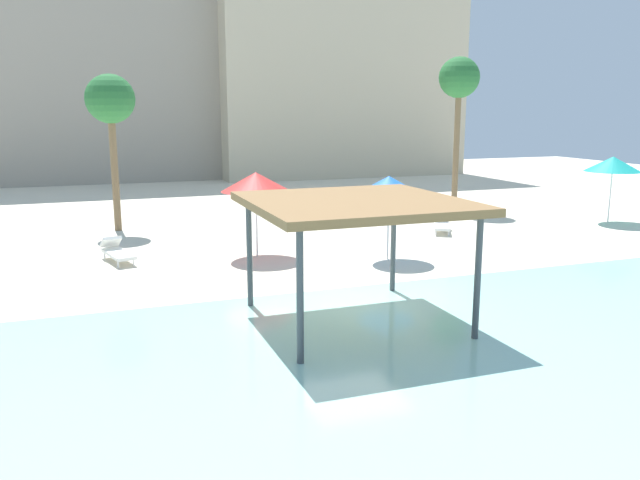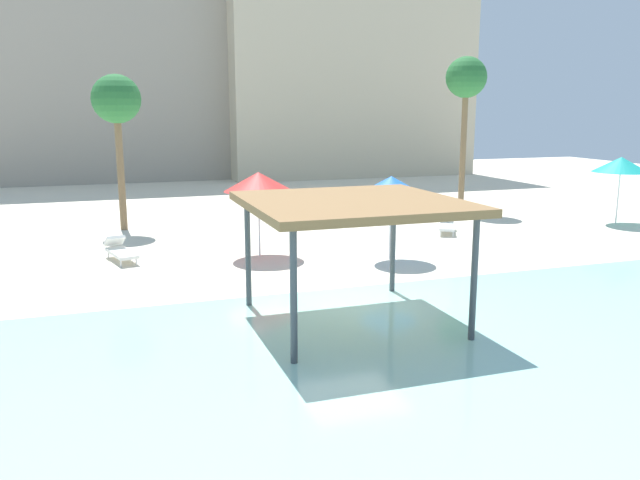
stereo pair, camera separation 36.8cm
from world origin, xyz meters
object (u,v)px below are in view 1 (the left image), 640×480
(shade_pavilion, at_px, (355,207))
(palm_tree_0, at_px, (459,82))
(beach_umbrella_blue_3, at_px, (389,184))
(beach_umbrella_red_2, at_px, (256,182))
(lounge_chair_1, at_px, (442,223))
(lounge_chair_2, at_px, (117,251))
(palm_tree_1, at_px, (110,103))
(beach_umbrella_teal_1, at_px, (613,164))

(shade_pavilion, distance_m, palm_tree_0, 18.00)
(beach_umbrella_blue_3, height_order, palm_tree_0, palm_tree_0)
(palm_tree_0, bearing_deg, beach_umbrella_red_2, -150.88)
(lounge_chair_1, bearing_deg, palm_tree_0, 171.86)
(lounge_chair_2, distance_m, palm_tree_1, 7.28)
(shade_pavilion, distance_m, beach_umbrella_blue_3, 6.49)
(beach_umbrella_red_2, bearing_deg, palm_tree_0, 29.12)
(beach_umbrella_teal_1, xyz_separation_m, beach_umbrella_blue_3, (-12.00, -2.96, -0.07))
(beach_umbrella_teal_1, relative_size, lounge_chair_1, 1.44)
(beach_umbrella_blue_3, xyz_separation_m, lounge_chair_1, (4.11, 3.53, -2.10))
(beach_umbrella_blue_3, bearing_deg, beach_umbrella_red_2, 154.14)
(shade_pavilion, height_order, lounge_chair_1, shade_pavilion)
(shade_pavilion, xyz_separation_m, palm_tree_0, (11.14, 13.73, 3.36))
(beach_umbrella_teal_1, relative_size, palm_tree_1, 0.46)
(beach_umbrella_blue_3, distance_m, palm_tree_0, 11.82)
(beach_umbrella_red_2, relative_size, palm_tree_1, 0.45)
(beach_umbrella_teal_1, height_order, palm_tree_1, palm_tree_1)
(beach_umbrella_teal_1, xyz_separation_m, lounge_chair_1, (-7.89, 0.57, -2.17))
(beach_umbrella_blue_3, bearing_deg, lounge_chair_2, 161.97)
(beach_umbrella_red_2, xyz_separation_m, lounge_chair_1, (7.98, 1.65, -2.14))
(shade_pavilion, xyz_separation_m, palm_tree_1, (-4.44, 13.69, 2.36))
(lounge_chair_1, bearing_deg, beach_umbrella_red_2, -49.93)
(beach_umbrella_teal_1, distance_m, beach_umbrella_red_2, 15.91)
(beach_umbrella_teal_1, height_order, lounge_chair_1, beach_umbrella_teal_1)
(beach_umbrella_teal_1, distance_m, palm_tree_0, 7.74)
(beach_umbrella_blue_3, bearing_deg, palm_tree_0, 47.36)
(palm_tree_0, bearing_deg, beach_umbrella_teal_1, -50.57)
(lounge_chair_2, bearing_deg, shade_pavilion, 16.42)
(lounge_chair_1, distance_m, palm_tree_1, 13.78)
(lounge_chair_1, relative_size, palm_tree_1, 0.32)
(shade_pavilion, xyz_separation_m, lounge_chair_2, (-4.77, 8.14, -2.34))
(shade_pavilion, bearing_deg, beach_umbrella_blue_3, 57.17)
(beach_umbrella_blue_3, height_order, palm_tree_1, palm_tree_1)
(beach_umbrella_red_2, bearing_deg, lounge_chair_1, 11.70)
(palm_tree_0, bearing_deg, beach_umbrella_blue_3, -132.64)
(shade_pavilion, bearing_deg, palm_tree_1, 107.98)
(beach_umbrella_blue_3, xyz_separation_m, lounge_chair_2, (-8.29, 2.70, -2.10))
(lounge_chair_2, height_order, palm_tree_1, palm_tree_1)
(lounge_chair_2, distance_m, palm_tree_0, 17.80)
(lounge_chair_1, bearing_deg, beach_umbrella_blue_3, -20.97)
(beach_umbrella_teal_1, relative_size, lounge_chair_2, 1.42)
(beach_umbrella_teal_1, xyz_separation_m, palm_tree_1, (-19.96, 5.29, 2.53))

